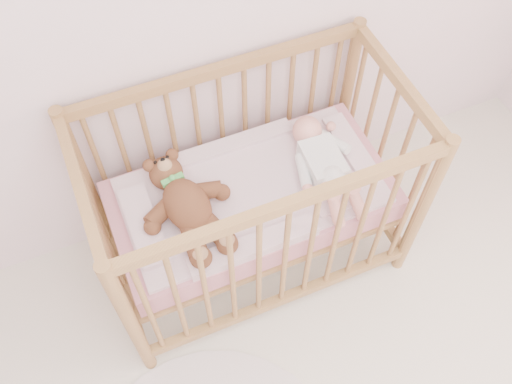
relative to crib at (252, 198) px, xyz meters
name	(u,v)px	position (x,y,z in m)	size (l,w,h in m)	color
crib	(252,198)	(0.00, 0.00, 0.00)	(1.36, 0.76, 1.00)	#B08A4B
mattress	(252,200)	(0.00, 0.00, -0.01)	(1.22, 0.62, 0.13)	pink
blanket	(252,191)	(0.00, 0.00, 0.06)	(1.10, 0.58, 0.06)	pink
baby	(323,160)	(0.33, -0.02, 0.14)	(0.29, 0.60, 0.14)	white
teddy_bear	(187,206)	(-0.29, -0.02, 0.15)	(0.41, 0.58, 0.16)	brown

